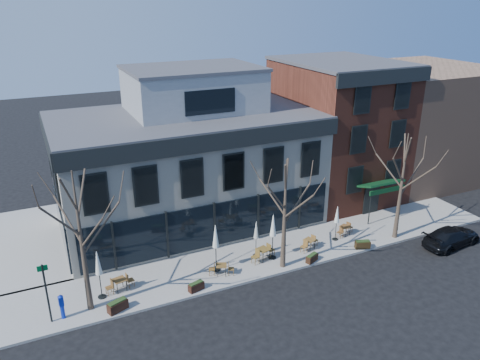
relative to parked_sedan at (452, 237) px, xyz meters
name	(u,v)px	position (x,y,z in m)	size (l,w,h in m)	color
ground	(215,250)	(-14.82, 6.21, -0.65)	(120.00, 120.00, 0.00)	black
sidewalk_front	(273,253)	(-11.57, 4.06, -0.58)	(33.50, 4.70, 0.15)	gray
sidewalk_side	(29,244)	(-26.07, 12.21, -0.58)	(4.50, 12.00, 0.15)	gray
corner_building	(188,161)	(-14.75, 11.28, 4.07)	(18.39, 10.39, 11.10)	silver
red_brick_building	(336,129)	(-1.82, 11.19, 4.98)	(8.20, 11.78, 11.18)	brown
bg_building	(418,121)	(8.18, 12.21, 4.35)	(12.00, 12.00, 10.00)	#8C664C
tree_corner	(82,241)	(-23.31, 3.01, 3.59)	(3.93, 3.98, 7.92)	#382B21
tree_mid	(285,213)	(-11.81, 2.31, 3.14)	(3.50, 3.55, 7.04)	#382B21
tree_right	(402,186)	(-2.81, 2.31, 3.37)	(3.72, 3.77, 7.48)	#382B21
sign_pole	(46,290)	(-25.32, 2.71, 1.42)	(0.50, 0.10, 3.40)	black
parked_sedan	(452,237)	(0.00, 0.00, 0.00)	(1.83, 4.50, 1.31)	black
call_box	(62,306)	(-24.73, 2.77, 0.26)	(0.29, 0.29, 1.44)	#0D27B0
cafe_set_0	(120,283)	(-21.52, 3.98, -0.04)	(1.74, 0.80, 0.89)	brown
cafe_set_2	(221,269)	(-15.65, 3.03, -0.08)	(1.58, 0.98, 0.82)	brown
cafe_set_3	(263,253)	(-12.58, 3.49, -0.01)	(1.87, 0.94, 0.96)	brown
cafe_set_4	(309,243)	(-9.16, 3.42, -0.06)	(1.66, 0.98, 0.86)	brown
cafe_set_5	(345,229)	(-5.82, 4.03, -0.08)	(1.61, 0.89, 0.83)	brown
umbrella_0	(98,265)	(-22.59, 3.76, 1.55)	(0.46, 0.46, 2.91)	black
umbrella_1	(216,239)	(-15.75, 3.63, 1.67)	(0.49, 0.49, 3.07)	black
umbrella_2	(256,232)	(-12.77, 4.13, 1.24)	(0.40, 0.40, 2.47)	black
umbrella_3	(273,228)	(-11.95, 3.44, 1.66)	(0.49, 0.49, 3.07)	black
umbrella_4	(337,216)	(-6.83, 3.75, 1.28)	(0.40, 0.40, 2.52)	black
planter_0	(118,306)	(-22.02, 2.19, -0.20)	(1.17, 0.80, 0.61)	black
planter_1	(196,286)	(-17.58, 2.16, -0.25)	(0.99, 0.61, 0.52)	black
planter_2	(312,258)	(-9.87, 2.01, -0.25)	(0.98, 0.69, 0.51)	black
planter_3	(363,244)	(-5.88, 2.01, -0.23)	(1.07, 0.68, 0.56)	black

